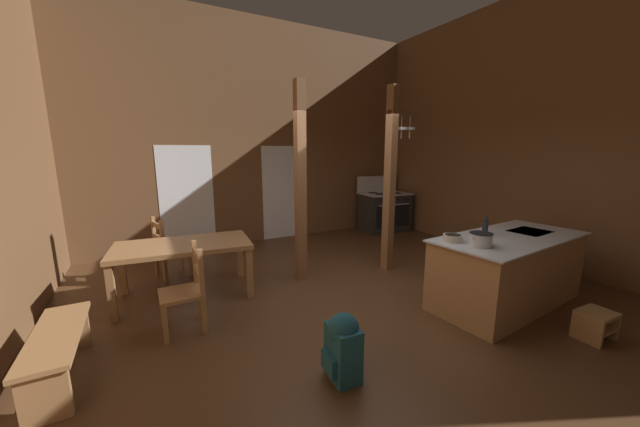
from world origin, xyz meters
name	(u,v)px	position (x,y,z in m)	size (l,w,h in m)	color
ground_plane	(356,304)	(0.00, 0.00, -0.05)	(7.91, 7.76, 0.10)	#4C301C
wall_back	(262,134)	(0.00, 3.55, 2.29)	(7.91, 0.14, 4.58)	brown
wall_right	(534,130)	(3.63, 0.00, 2.29)	(0.14, 7.76, 4.58)	brown
glazed_door_back_left	(187,199)	(-1.60, 3.48, 1.02)	(1.00, 0.01, 2.05)	white
glazed_panel_back_right	(281,193)	(0.36, 3.48, 1.02)	(0.84, 0.01, 2.05)	white
kitchen_island	(507,270)	(1.67, -0.95, 0.45)	(2.22, 1.11, 0.89)	#9E7044
stove_range	(384,211)	(2.85, 2.91, 0.48)	(1.21, 0.91, 1.32)	#262626
support_post_with_pot_rack	(391,176)	(1.16, 0.75, 1.55)	(0.61, 0.24, 2.93)	brown
support_post_center	(300,184)	(-0.30, 1.05, 1.46)	(0.14, 0.14, 2.93)	brown
step_stool	(596,323)	(1.70, -1.92, 0.18)	(0.37, 0.29, 0.30)	#9E7044
dining_table	(184,250)	(-1.94, 1.24, 0.65)	(1.78, 1.06, 0.74)	#9E7044
ladderback_chair_near_window	(186,291)	(-2.02, 0.33, 0.45)	(0.45, 0.45, 0.95)	#9E7044
ladderback_chair_by_post	(169,248)	(-2.07, 2.13, 0.45)	(0.54, 0.54, 0.95)	#9E7044
bench_along_left_wall	(58,348)	(-3.09, -0.02, 0.30)	(0.36, 1.16, 0.44)	#9E7044
backpack	(343,344)	(-0.95, -1.16, 0.31)	(0.32, 0.34, 0.60)	#194756
stockpot_on_counter	(481,239)	(0.94, -1.05, 0.97)	(0.32, 0.25, 0.15)	#B7BABF
mixing_bowl_on_counter	(453,238)	(0.83, -0.76, 0.93)	(0.22, 0.22, 0.08)	#B2A893
bottle_tall_on_counter	(485,227)	(1.47, -0.74, 0.99)	(0.07, 0.07, 0.25)	#1E2328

